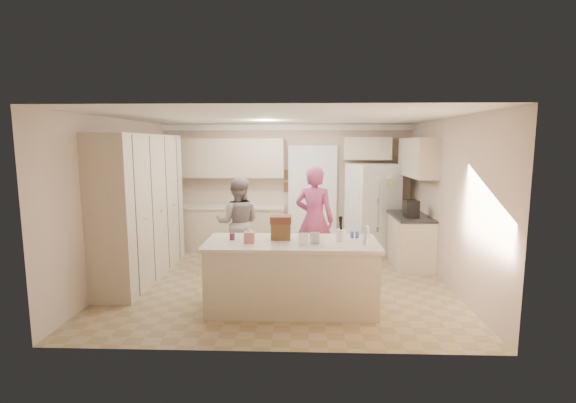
{
  "coord_description": "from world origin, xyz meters",
  "views": [
    {
      "loc": [
        0.34,
        -6.48,
        2.22
      ],
      "look_at": [
        0.1,
        0.35,
        1.25
      ],
      "focal_mm": 26.0,
      "sensor_mm": 36.0,
      "label": 1
    }
  ],
  "objects_px": {
    "utensil_crock": "(341,235)",
    "refrigerator": "(372,209)",
    "island_base": "(292,277)",
    "dollhouse_body": "(281,231)",
    "tissue_box": "(249,237)",
    "coffee_maker": "(411,209)",
    "teen_boy": "(238,223)",
    "teen_girl": "(314,220)"
  },
  "relations": [
    {
      "from": "dollhouse_body",
      "to": "refrigerator",
      "type": "bearing_deg",
      "value": 59.3
    },
    {
      "from": "refrigerator",
      "to": "island_base",
      "type": "xyz_separation_m",
      "value": [
        -1.55,
        -2.97,
        -0.46
      ]
    },
    {
      "from": "island_base",
      "to": "teen_boy",
      "type": "bearing_deg",
      "value": 118.6
    },
    {
      "from": "dollhouse_body",
      "to": "teen_boy",
      "type": "xyz_separation_m",
      "value": [
        -0.85,
        1.73,
        -0.23
      ]
    },
    {
      "from": "refrigerator",
      "to": "teen_boy",
      "type": "distance_m",
      "value": 2.8
    },
    {
      "from": "utensil_crock",
      "to": "teen_girl",
      "type": "bearing_deg",
      "value": 101.2
    },
    {
      "from": "coffee_maker",
      "to": "teen_boy",
      "type": "distance_m",
      "value": 3.06
    },
    {
      "from": "island_base",
      "to": "teen_girl",
      "type": "height_order",
      "value": "teen_girl"
    },
    {
      "from": "refrigerator",
      "to": "coffee_maker",
      "type": "xyz_separation_m",
      "value": [
        0.5,
        -1.07,
        0.17
      ]
    },
    {
      "from": "teen_girl",
      "to": "teen_boy",
      "type": "bearing_deg",
      "value": 7.13
    },
    {
      "from": "tissue_box",
      "to": "teen_boy",
      "type": "xyz_separation_m",
      "value": [
        -0.45,
        1.93,
        -0.19
      ]
    },
    {
      "from": "island_base",
      "to": "utensil_crock",
      "type": "bearing_deg",
      "value": 4.4
    },
    {
      "from": "refrigerator",
      "to": "dollhouse_body",
      "type": "height_order",
      "value": "refrigerator"
    },
    {
      "from": "teen_boy",
      "to": "coffee_maker",
      "type": "bearing_deg",
      "value": 179.93
    },
    {
      "from": "coffee_maker",
      "to": "island_base",
      "type": "height_order",
      "value": "coffee_maker"
    },
    {
      "from": "dollhouse_body",
      "to": "utensil_crock",
      "type": "bearing_deg",
      "value": -3.58
    },
    {
      "from": "coffee_maker",
      "to": "dollhouse_body",
      "type": "relative_size",
      "value": 1.15
    },
    {
      "from": "utensil_crock",
      "to": "teen_girl",
      "type": "xyz_separation_m",
      "value": [
        -0.31,
        1.55,
        -0.08
      ]
    },
    {
      "from": "dollhouse_body",
      "to": "island_base",
      "type": "bearing_deg",
      "value": -33.69
    },
    {
      "from": "tissue_box",
      "to": "dollhouse_body",
      "type": "relative_size",
      "value": 0.54
    },
    {
      "from": "tissue_box",
      "to": "coffee_maker",
      "type": "bearing_deg",
      "value": 37.57
    },
    {
      "from": "island_base",
      "to": "teen_boy",
      "type": "height_order",
      "value": "teen_boy"
    },
    {
      "from": "island_base",
      "to": "dollhouse_body",
      "type": "xyz_separation_m",
      "value": [
        -0.15,
        0.1,
        0.6
      ]
    },
    {
      "from": "utensil_crock",
      "to": "teen_girl",
      "type": "distance_m",
      "value": 1.58
    },
    {
      "from": "refrigerator",
      "to": "teen_boy",
      "type": "bearing_deg",
      "value": -178.85
    },
    {
      "from": "refrigerator",
      "to": "teen_boy",
      "type": "height_order",
      "value": "refrigerator"
    },
    {
      "from": "dollhouse_body",
      "to": "coffee_maker",
      "type": "bearing_deg",
      "value": 39.29
    },
    {
      "from": "refrigerator",
      "to": "teen_girl",
      "type": "bearing_deg",
      "value": -154.37
    },
    {
      "from": "tissue_box",
      "to": "dollhouse_body",
      "type": "xyz_separation_m",
      "value": [
        0.4,
        0.2,
        0.04
      ]
    },
    {
      "from": "dollhouse_body",
      "to": "teen_girl",
      "type": "bearing_deg",
      "value": 71.82
    },
    {
      "from": "teen_girl",
      "to": "tissue_box",
      "type": "bearing_deg",
      "value": 79.22
    },
    {
      "from": "refrigerator",
      "to": "utensil_crock",
      "type": "xyz_separation_m",
      "value": [
        -0.9,
        -2.92,
        0.1
      ]
    },
    {
      "from": "refrigerator",
      "to": "teen_boy",
      "type": "xyz_separation_m",
      "value": [
        -2.55,
        -1.14,
        -0.09
      ]
    },
    {
      "from": "island_base",
      "to": "dollhouse_body",
      "type": "height_order",
      "value": "dollhouse_body"
    },
    {
      "from": "utensil_crock",
      "to": "dollhouse_body",
      "type": "bearing_deg",
      "value": 176.42
    },
    {
      "from": "refrigerator",
      "to": "coffee_maker",
      "type": "height_order",
      "value": "refrigerator"
    },
    {
      "from": "refrigerator",
      "to": "utensil_crock",
      "type": "height_order",
      "value": "refrigerator"
    },
    {
      "from": "teen_boy",
      "to": "refrigerator",
      "type": "bearing_deg",
      "value": -157.32
    },
    {
      "from": "coffee_maker",
      "to": "dollhouse_body",
      "type": "height_order",
      "value": "coffee_maker"
    },
    {
      "from": "island_base",
      "to": "utensil_crock",
      "type": "xyz_separation_m",
      "value": [
        0.65,
        0.05,
        0.56
      ]
    },
    {
      "from": "utensil_crock",
      "to": "tissue_box",
      "type": "height_order",
      "value": "utensil_crock"
    },
    {
      "from": "utensil_crock",
      "to": "refrigerator",
      "type": "bearing_deg",
      "value": 72.8
    }
  ]
}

